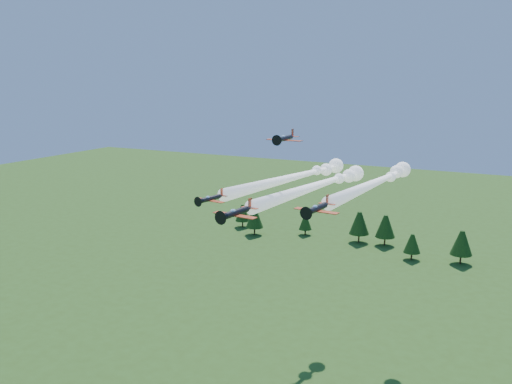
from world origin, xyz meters
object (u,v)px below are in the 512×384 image
at_px(plane_left, 298,176).
at_px(plane_right, 378,182).
at_px(plane_slot, 285,138).
at_px(plane_lead, 320,185).

bearing_deg(plane_left, plane_right, 12.21).
xyz_separation_m(plane_left, plane_slot, (5.97, -20.58, 10.84)).
distance_m(plane_lead, plane_left, 11.26).
xyz_separation_m(plane_lead, plane_left, (-8.19, 7.72, -0.11)).
relative_size(plane_right, plane_slot, 6.98).
distance_m(plane_right, plane_slot, 26.73).
bearing_deg(plane_right, plane_slot, -114.64).
bearing_deg(plane_lead, plane_left, 143.74).
bearing_deg(plane_right, plane_lead, -134.64).
xyz_separation_m(plane_left, plane_right, (18.15, 0.70, 0.18)).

